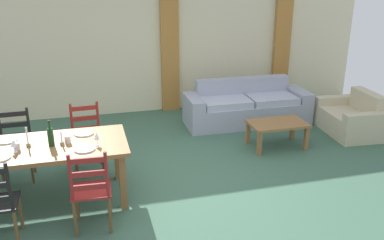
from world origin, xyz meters
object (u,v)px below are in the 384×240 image
Objects in this scene: wine_bottle at (51,137)px; coffee_cup_primary at (68,139)px; dining_chair_near_right at (91,190)px; coffee_table at (277,126)px; armchair_upholstered at (353,119)px; wine_glass_near_right at (97,136)px; dining_chair_far_left at (16,145)px; dining_table at (46,152)px; wine_glass_near_left at (13,143)px; couch at (246,107)px; coffee_cup_secondary at (17,146)px; dining_chair_far_right at (87,138)px.

wine_bottle is 0.20m from coffee_cup_primary.
dining_chair_near_right reaches higher than coffee_cup_primary.
coffee_table is at bearing 14.57° from coffee_cup_primary.
armchair_upholstered is (4.50, 1.79, -0.23)m from dining_chair_near_right.
wine_bottle is 0.53m from wine_glass_near_right.
dining_chair_far_left is (-0.93, 1.48, 0.00)m from dining_chair_near_right.
coffee_cup_primary is 0.10× the size of coffee_table.
dining_chair_near_right and dining_chair_far_left have the same top height.
coffee_cup_primary is at bearing 107.02° from dining_chair_near_right.
dining_chair_far_left reaches higher than dining_table.
dining_chair_near_right is at bearing -36.83° from wine_glass_near_left.
dining_chair_far_left is at bearing -179.10° from coffee_table.
wine_glass_near_left is (-0.31, -0.12, 0.20)m from dining_table.
couch is at bearing 31.15° from dining_table.
couch reaches higher than coffee_table.
couch is at bearing 149.02° from armchair_upholstered.
wine_glass_near_right is at bearing -6.03° from coffee_cup_secondary.
wine_glass_near_left is at bearing 143.17° from dining_chair_near_right.
couch is 1.88× the size of armchair_upholstered.
couch is (3.68, 2.16, -0.57)m from wine_glass_near_left.
wine_glass_near_left is (-0.79, 0.59, 0.38)m from dining_chair_near_right.
wine_glass_near_right is 0.13× the size of armchair_upholstered.
coffee_cup_primary is 0.04× the size of couch.
dining_chair_far_right reaches higher than wine_glass_near_left.
dining_table is 0.65m from wine_glass_near_right.
dining_chair_near_right reaches higher than coffee_table.
wine_glass_near_right is (0.11, 0.56, 0.38)m from dining_chair_near_right.
wine_glass_near_right is (0.12, -0.94, 0.38)m from dining_chair_far_right.
wine_glass_near_left is at bearing -81.30° from dining_chair_far_left.
dining_chair_far_right is 5.96× the size of wine_glass_near_right.
wine_glass_near_left is at bearing -130.92° from dining_chair_far_right.
dining_chair_near_right is 1.07× the size of coffee_table.
wine_glass_near_right reaches higher than coffee_table.
wine_bottle is 0.40m from wine_glass_near_left.
wine_glass_near_left is (-0.79, -0.91, 0.38)m from dining_chair_far_right.
wine_bottle is 3.51× the size of coffee_cup_secondary.
dining_chair_near_right is at bearing -152.26° from coffee_table.
wine_bottle is at bearing -166.53° from coffee_cup_primary.
coffee_cup_secondary is (-0.29, -0.06, 0.13)m from dining_table.
coffee_cup_secondary reaches higher than dining_table.
wine_bottle reaches higher than dining_chair_far_left.
wine_bottle is 3.48m from coffee_table.
wine_glass_near_left is at bearing -165.75° from coffee_table.
couch is at bearing 18.48° from dining_chair_far_left.
wine_bottle is at bearing -25.55° from dining_table.
dining_chair_far_right is 0.87m from coffee_cup_primary.
coffee_cup_primary is 0.07× the size of armchair_upholstered.
coffee_cup_secondary is at bearing -168.26° from dining_table.
coffee_table is at bearing 14.51° from wine_bottle.
dining_chair_far_right is at bearing 64.41° from wine_bottle.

